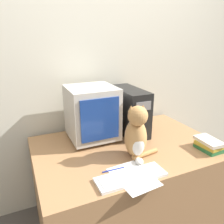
# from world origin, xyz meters

# --- Properties ---
(wall_back) EXTENTS (7.00, 0.05, 2.50)m
(wall_back) POSITION_xyz_m (0.00, 0.99, 1.25)
(wall_back) COLOR beige
(wall_back) RESTS_ON ground_plane
(desk) EXTENTS (1.38, 0.93, 0.74)m
(desk) POSITION_xyz_m (0.00, 0.46, 0.37)
(desk) COLOR #9E7047
(desk) RESTS_ON ground_plane
(crt_monitor) EXTENTS (0.36, 0.37, 0.43)m
(crt_monitor) POSITION_xyz_m (-0.20, 0.69, 0.96)
(crt_monitor) COLOR #BCB7AD
(crt_monitor) RESTS_ON desk
(computer_tower) EXTENTS (0.18, 0.44, 0.38)m
(computer_tower) POSITION_xyz_m (0.13, 0.69, 0.93)
(computer_tower) COLOR black
(computer_tower) RESTS_ON desk
(keyboard) EXTENTS (0.43, 0.14, 0.02)m
(keyboard) POSITION_xyz_m (-0.18, 0.09, 0.75)
(keyboard) COLOR silver
(keyboard) RESTS_ON desk
(cat) EXTENTS (0.26, 0.25, 0.38)m
(cat) POSITION_xyz_m (-0.03, 0.30, 0.91)
(cat) COLOR #B7844C
(cat) RESTS_ON desk
(book_stack) EXTENTS (0.16, 0.21, 0.08)m
(book_stack) POSITION_xyz_m (0.51, 0.16, 0.78)
(book_stack) COLOR #28703D
(book_stack) RESTS_ON desk
(pen) EXTENTS (0.15, 0.02, 0.01)m
(pen) POSITION_xyz_m (-0.24, 0.21, 0.74)
(pen) COLOR navy
(pen) RESTS_ON desk
(paper_sheet) EXTENTS (0.24, 0.31, 0.00)m
(paper_sheet) POSITION_xyz_m (-0.16, 0.10, 0.74)
(paper_sheet) COLOR white
(paper_sheet) RESTS_ON desk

